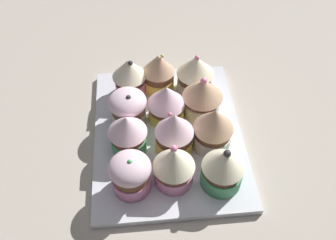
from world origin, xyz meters
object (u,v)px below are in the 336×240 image
cupcake_1 (128,107)px  cupcake_7 (177,165)px  baking_tray (168,134)px  cupcake_11 (223,168)px  cupcake_8 (195,73)px  cupcake_9 (202,96)px  cupcake_6 (174,133)px  cupcake_10 (213,128)px  cupcake_3 (131,174)px  cupcake_0 (129,76)px  cupcake_4 (158,72)px  cupcake_2 (128,133)px  cupcake_5 (163,103)px

cupcake_1 → cupcake_7: bearing=28.7°
baking_tray → cupcake_11: 12.61cm
cupcake_8 → cupcake_9: cupcake_8 is taller
cupcake_7 → cupcake_9: same height
cupcake_6 → cupcake_11: 8.87cm
cupcake_9 → cupcake_10: 6.93cm
cupcake_3 → cupcake_8: 22.06cm
baking_tray → cupcake_7: 9.88cm
cupcake_0 → cupcake_1: cupcake_0 is taller
cupcake_3 → cupcake_4: 20.29cm
cupcake_9 → cupcake_10: size_ratio=0.95×
cupcake_3 → cupcake_9: size_ratio=0.88×
cupcake_2 → cupcake_7: bearing=46.5°
cupcake_11 → cupcake_8: bearing=-176.6°
cupcake_3 → cupcake_5: bearing=156.0°
cupcake_0 → cupcake_4: size_ratio=0.99×
cupcake_3 → cupcake_7: 6.52cm
cupcake_9 → cupcake_10: cupcake_10 is taller
cupcake_6 → cupcake_0: bearing=-154.0°
cupcake_10 → cupcake_0: bearing=-136.0°
cupcake_1 → cupcake_11: size_ratio=0.85×
cupcake_9 → cupcake_6: bearing=-36.4°
cupcake_1 → cupcake_3: cupcake_3 is taller
cupcake_3 → cupcake_4: cupcake_4 is taller
cupcake_4 → cupcake_10: (13.19, 7.20, 0.22)cm
baking_tray → cupcake_6: 5.73cm
cupcake_2 → cupcake_11: bearing=60.7°
baking_tray → cupcake_9: size_ratio=3.99×
cupcake_3 → cupcake_0: bearing=178.9°
cupcake_2 → cupcake_3: 6.90cm
cupcake_6 → cupcake_8: size_ratio=1.06×
cupcake_0 → cupcake_10: cupcake_10 is taller
cupcake_4 → cupcake_9: bearing=46.7°
cupcake_5 → cupcake_11: 14.73cm
cupcake_11 → cupcake_2: bearing=-119.3°
cupcake_8 → cupcake_7: bearing=-15.7°
cupcake_4 → baking_tray: bearing=4.0°
cupcake_5 → cupcake_9: (-0.83, 6.45, 0.07)cm
cupcake_5 → cupcake_7: bearing=4.5°
cupcake_2 → cupcake_6: size_ratio=0.89×
cupcake_3 → cupcake_5: (-12.45, 5.55, 0.36)cm
cupcake_10 → cupcake_11: size_ratio=1.06×
cupcake_2 → cupcake_1: bearing=178.7°
cupcake_1 → cupcake_7: 13.67cm
cupcake_2 → cupcake_3: (6.88, 0.22, -0.41)cm
cupcake_6 → cupcake_8: (-12.71, 4.95, -0.20)cm
cupcake_0 → cupcake_8: same height
cupcake_3 → cupcake_6: (-6.04, 6.66, 0.65)cm
cupcake_6 → cupcake_7: bearing=-1.8°
cupcake_9 → cupcake_3: bearing=-42.1°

